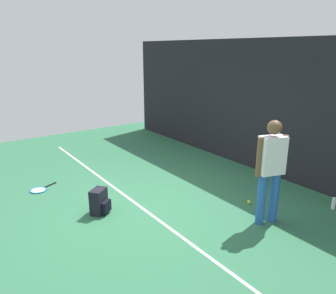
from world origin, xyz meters
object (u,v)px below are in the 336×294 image
(tennis_player, at_px, (271,166))
(water_bottle, at_px, (334,203))
(tennis_ball_near_player, at_px, (249,202))
(backpack, at_px, (100,202))
(tennis_racket, at_px, (40,190))

(tennis_player, height_order, water_bottle, tennis_player)
(tennis_player, bearing_deg, tennis_ball_near_player, 82.21)
(backpack, bearing_deg, tennis_ball_near_player, -64.36)
(tennis_ball_near_player, height_order, water_bottle, water_bottle)
(tennis_racket, xyz_separation_m, water_bottle, (3.84, 4.02, 0.09))
(water_bottle, bearing_deg, backpack, -123.29)
(tennis_racket, distance_m, water_bottle, 5.56)
(tennis_player, relative_size, backpack, 3.86)
(tennis_ball_near_player, distance_m, water_bottle, 1.46)
(backpack, distance_m, water_bottle, 4.10)
(tennis_racket, distance_m, tennis_ball_near_player, 4.10)
(backpack, height_order, tennis_ball_near_player, backpack)
(tennis_racket, height_order, backpack, backpack)
(tennis_ball_near_player, bearing_deg, backpack, -118.00)
(tennis_player, bearing_deg, backpack, 155.91)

